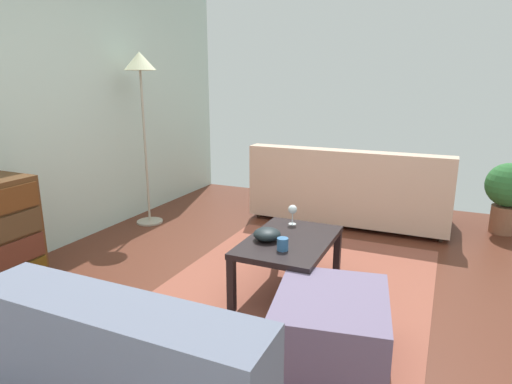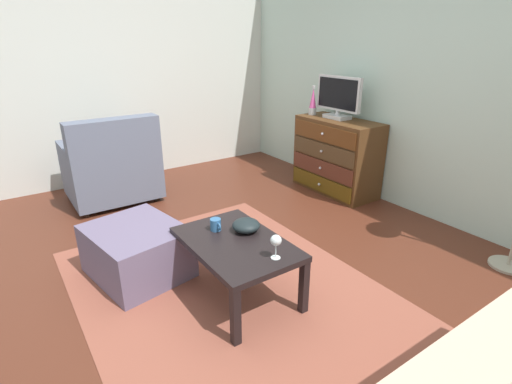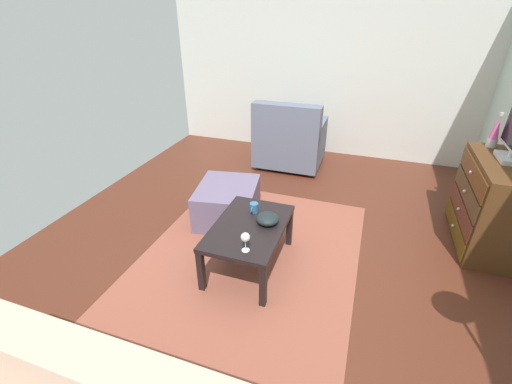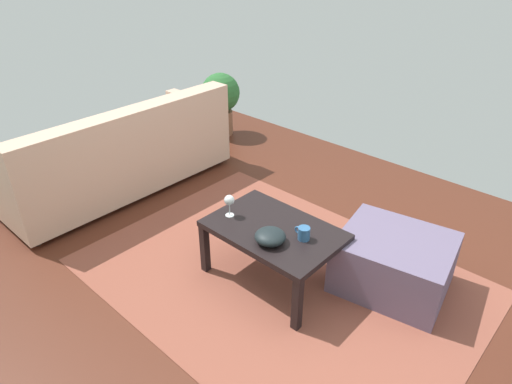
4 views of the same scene
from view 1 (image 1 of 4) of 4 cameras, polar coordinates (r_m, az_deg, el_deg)
The scene contains 11 objects.
ground_plane at distance 3.17m, azimuth -0.11°, elevation -14.53°, with size 5.99×4.75×0.05m, color #532719.
wall_accent_rear at distance 4.14m, azimuth -28.62°, elevation 9.93°, with size 5.99×0.12×2.62m, color #B4CCC0.
area_rug at distance 3.25m, azimuth 4.68°, elevation -13.18°, with size 2.60×1.90×0.01m, color brown.
coffee_table at distance 3.13m, azimuth 4.36°, elevation -7.08°, with size 0.87×0.57×0.42m.
wine_glass at distance 3.39m, azimuth 4.83°, elevation -2.37°, with size 0.07×0.07×0.16m.
mug at distance 2.89m, azimuth 3.51°, elevation -6.86°, with size 0.11×0.08×0.08m.
bowl_decorative at distance 3.07m, azimuth 1.46°, elevation -5.56°, with size 0.19×0.19×0.09m, color black.
couch_large at distance 4.85m, azimuth 12.19°, elevation -0.06°, with size 0.85×2.08×0.82m.
ottoman at distance 2.53m, azimuth 9.77°, elevation -17.15°, with size 0.70×0.60×0.38m, color slate.
standing_lamp at distance 4.67m, azimuth -14.92°, elevation 14.28°, with size 0.32×0.32×1.79m.
potted_plant at distance 5.02m, azimuth 30.20°, elevation 0.08°, with size 0.44×0.44×0.72m.
Camera 1 is at (-2.53, -1.14, 1.51)m, focal length 30.43 mm.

